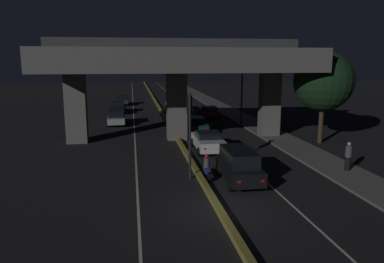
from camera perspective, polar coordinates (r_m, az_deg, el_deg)
ground_plane at (r=17.38m, az=4.02°, el=-11.97°), size 200.00×200.00×0.00m
lane_line_left_inner at (r=51.03m, az=-8.92°, el=3.18°), size 0.12×126.00×0.00m
lane_line_right_inner at (r=51.55m, az=-0.91°, el=3.39°), size 0.12×126.00×0.00m
median_divider at (r=51.15m, az=-4.90°, el=3.44°), size 0.31×126.00×0.26m
sidewalk_right at (r=45.82m, az=6.79°, el=2.46°), size 2.90×126.00×0.14m
elevated_overpass at (r=31.55m, az=-2.41°, el=10.34°), size 21.10×12.01×8.47m
traffic_light_left_of_median at (r=21.00m, az=-0.37°, el=1.70°), size 0.30×0.49×4.97m
street_lamp at (r=39.11m, az=7.02°, el=7.33°), size 2.74×0.32×7.22m
car_black_lead at (r=21.09m, az=7.17°, el=-5.06°), size 1.93×4.43×1.85m
car_white_second at (r=27.99m, az=2.47°, el=-1.45°), size 2.08×4.57×1.47m
car_dark_green_third at (r=34.88m, az=0.49°, el=1.09°), size 2.00×4.14×1.53m
car_dark_red_fourth at (r=44.02m, az=2.64°, el=3.01°), size 1.96×4.22×1.37m
car_taxi_yellow_fifth at (r=49.99m, az=-2.81°, el=4.22°), size 1.95×4.51×1.84m
car_silver_lead_oncoming at (r=40.07m, az=-11.51°, el=2.17°), size 2.01×4.22×1.56m
car_black_second_oncoming at (r=49.14m, az=-11.19°, el=3.67°), size 1.88×4.56×1.46m
car_dark_green_third_oncoming at (r=57.43m, az=-10.55°, el=4.72°), size 1.91×4.05×1.45m
motorcycle_blue_filtering_near at (r=21.66m, az=2.25°, el=-5.56°), size 0.32×1.87×1.44m
pedestrian_on_sidewalk at (r=24.50m, az=22.71°, el=-3.51°), size 0.39×0.39×1.75m
roadside_tree_kerbside_near at (r=31.92m, az=19.42°, el=7.19°), size 4.75×4.75×7.41m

